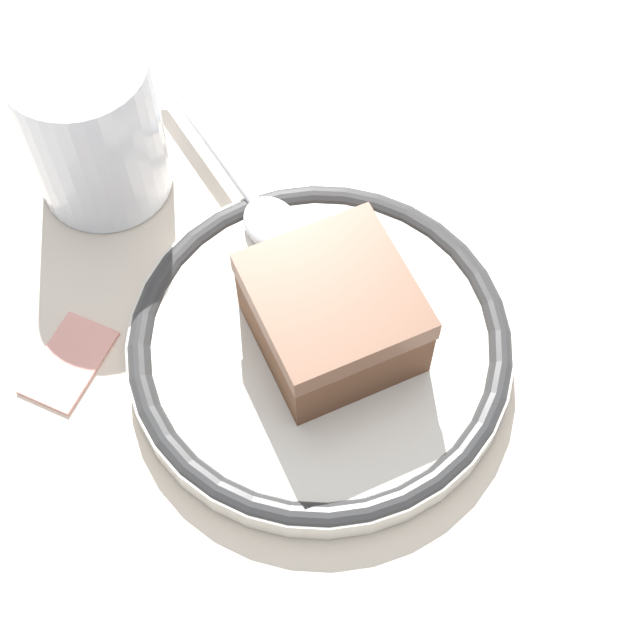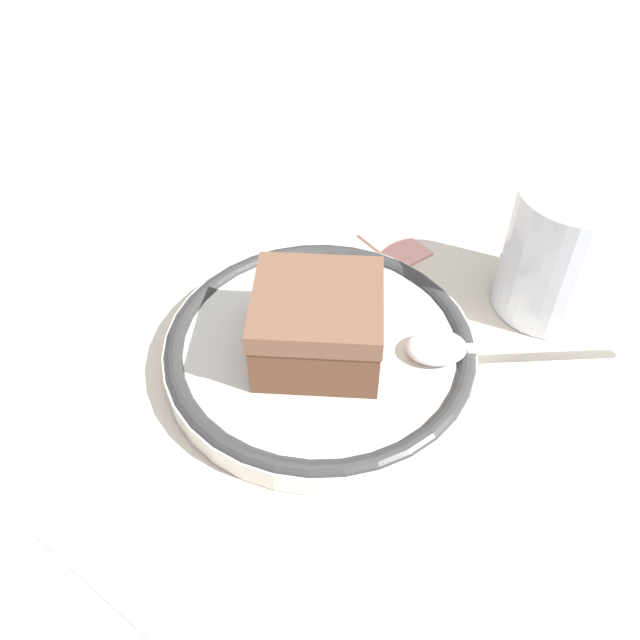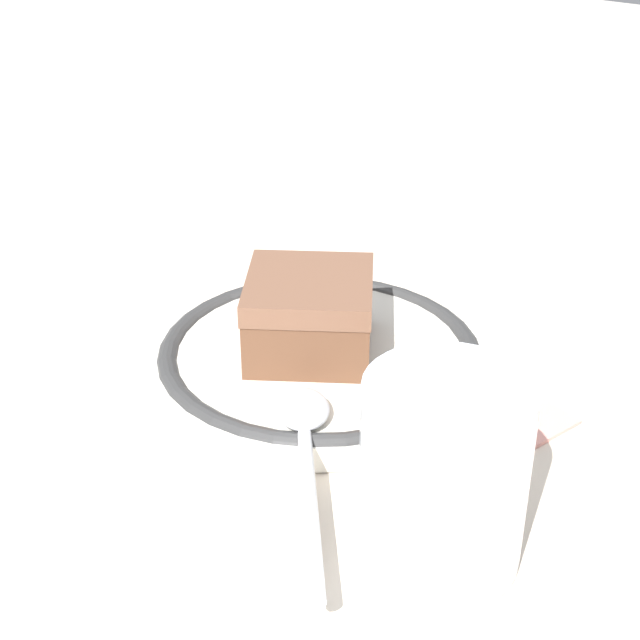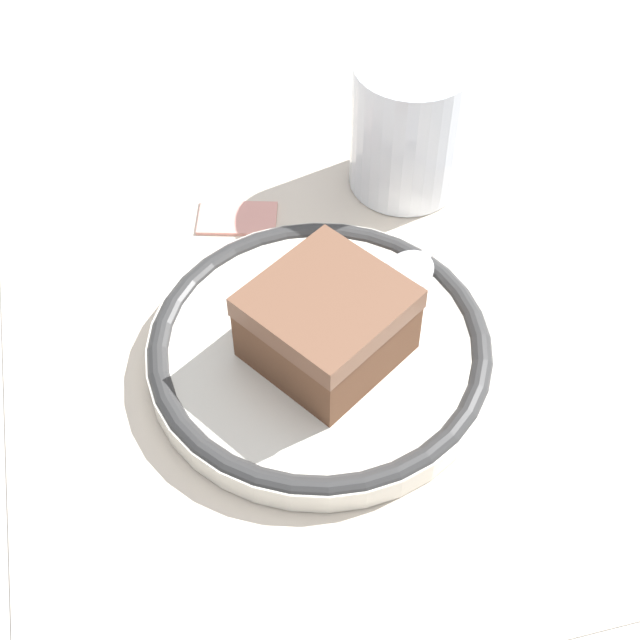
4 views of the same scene
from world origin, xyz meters
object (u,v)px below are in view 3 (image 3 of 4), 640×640
Objects in this scene: plate at (320,358)px; cake_slice at (309,314)px; spoon at (305,437)px; cup at (443,485)px; sugar_packet at (530,422)px.

cake_slice reaches higher than plate.
cake_slice is 0.10m from spoon.
plate is 0.09m from spoon.
cup reaches higher than cake_slice.
spoon is at bearing 126.12° from cake_slice.
cake_slice is at bearing 11.58° from sugar_packet.
sugar_packet is at bearing -84.96° from cup.
spoon is 1.41× the size of cup.
spoon is 2.52× the size of sugar_packet.
plate is at bearing 10.99° from sugar_packet.
cup reaches higher than plate.
sugar_packet is (-0.12, -0.02, -0.01)m from plate.
cup is 0.12m from sugar_packet.
spoon is at bearing -7.86° from cup.
spoon is (-0.05, 0.08, 0.01)m from plate.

